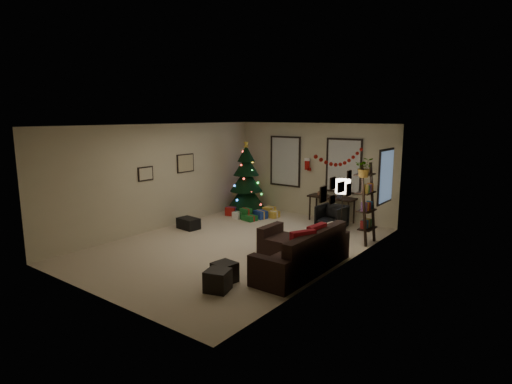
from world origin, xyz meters
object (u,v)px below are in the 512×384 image
bookshelf (367,205)px  desk (332,199)px  sofa (300,254)px  christmas_tree (246,182)px  desk_chair (332,217)px

bookshelf → desk: bearing=139.5°
sofa → christmas_tree: bearing=140.7°
desk_chair → desk: bearing=119.9°
christmas_tree → bookshelf: bearing=-11.1°
bookshelf → christmas_tree: bearing=168.9°
desk → desk_chair: (0.34, -0.65, -0.31)m
desk_chair → bookshelf: bearing=-26.6°
christmas_tree → desk_chair: christmas_tree is taller
sofa → bookshelf: 2.36m
christmas_tree → desk_chair: bearing=-2.7°
christmas_tree → desk_chair: (2.93, -0.14, -0.60)m
desk → desk_chair: size_ratio=2.10×
christmas_tree → desk: 2.66m
christmas_tree → sofa: 4.86m
desk_chair → christmas_tree: bearing=179.8°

